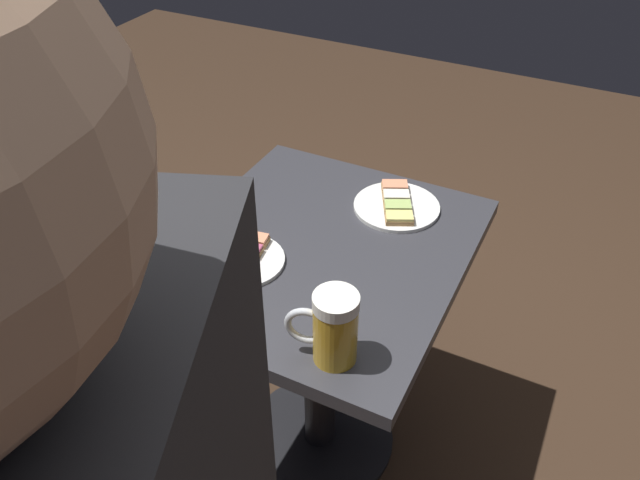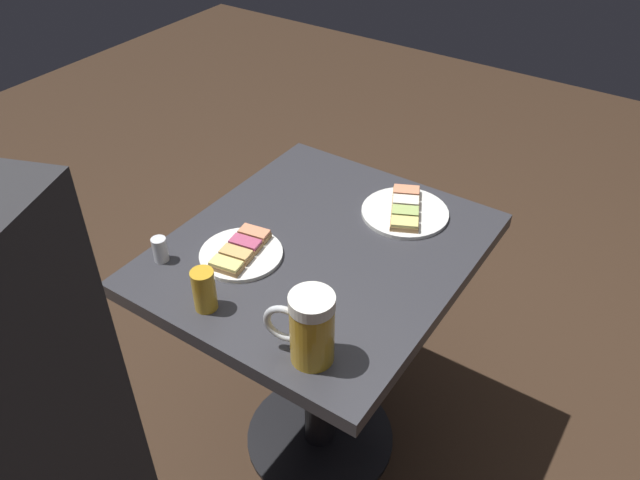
# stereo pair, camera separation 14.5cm
# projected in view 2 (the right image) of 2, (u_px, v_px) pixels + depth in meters

# --- Properties ---
(ground_plane) EXTENTS (6.00, 6.00, 0.00)m
(ground_plane) POSITION_uv_depth(u_px,v_px,m) (320.00, 437.00, 1.92)
(ground_plane) COLOR #382619
(cafe_table) EXTENTS (0.65, 0.75, 0.74)m
(cafe_table) POSITION_uv_depth(u_px,v_px,m) (320.00, 302.00, 1.57)
(cafe_table) COLOR black
(cafe_table) RESTS_ON ground_plane
(plate_near) EXTENTS (0.22, 0.22, 0.03)m
(plate_near) POSITION_uv_depth(u_px,v_px,m) (405.00, 211.00, 1.56)
(plate_near) COLOR white
(plate_near) RESTS_ON cafe_table
(plate_far) EXTENTS (0.19, 0.19, 0.03)m
(plate_far) POSITION_uv_depth(u_px,v_px,m) (241.00, 252.00, 1.43)
(plate_far) COLOR white
(plate_far) RESTS_ON cafe_table
(beer_mug) EXTENTS (0.14, 0.09, 0.15)m
(beer_mug) POSITION_uv_depth(u_px,v_px,m) (310.00, 328.00, 1.15)
(beer_mug) COLOR gold
(beer_mug) RESTS_ON cafe_table
(beer_glass_small) EXTENTS (0.05, 0.05, 0.09)m
(beer_glass_small) POSITION_uv_depth(u_px,v_px,m) (204.00, 290.00, 1.27)
(beer_glass_small) COLOR gold
(beer_glass_small) RESTS_ON cafe_table
(salt_shaker) EXTENTS (0.03, 0.03, 0.06)m
(salt_shaker) POSITION_uv_depth(u_px,v_px,m) (160.00, 249.00, 1.41)
(salt_shaker) COLOR silver
(salt_shaker) RESTS_ON cafe_table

